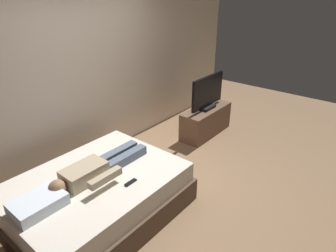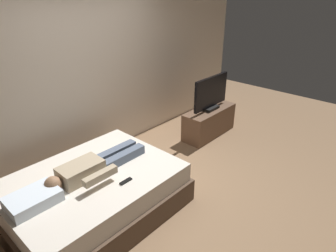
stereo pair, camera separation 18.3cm
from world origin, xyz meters
name	(u,v)px [view 2 (the right image)]	position (x,y,z in m)	size (l,w,h in m)	color
ground_plane	(166,194)	(0.00, 0.00, 0.00)	(10.00, 10.00, 0.00)	#8C6B4C
back_wall	(107,63)	(0.40, 1.58, 1.40)	(6.40, 0.10, 2.80)	beige
bed	(94,194)	(-0.81, 0.40, 0.26)	(1.96, 1.47, 0.54)	brown
pillow	(33,199)	(-1.47, 0.40, 0.60)	(0.48, 0.34, 0.12)	white
person	(92,167)	(-0.78, 0.41, 0.62)	(1.26, 0.46, 0.18)	tan
remote	(126,181)	(-0.63, 0.01, 0.55)	(0.15, 0.04, 0.02)	black
tv_stand	(209,122)	(1.79, 0.57, 0.25)	(1.10, 0.40, 0.50)	brown
tv	(211,94)	(1.79, 0.57, 0.78)	(0.88, 0.20, 0.59)	black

